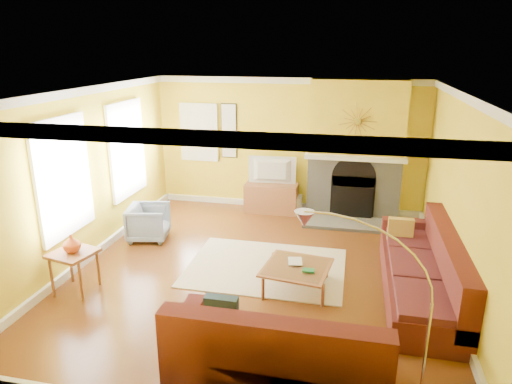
% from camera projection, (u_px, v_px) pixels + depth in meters
% --- Properties ---
extents(floor, '(5.50, 6.00, 0.02)m').
position_uv_depth(floor, '(258.00, 272.00, 6.96)').
color(floor, brown).
rests_on(floor, ground).
extents(ceiling, '(5.50, 6.00, 0.02)m').
position_uv_depth(ceiling, '(258.00, 91.00, 6.13)').
color(ceiling, white).
rests_on(ceiling, ground).
extents(wall_back, '(5.50, 0.02, 2.70)m').
position_uv_depth(wall_back, '(288.00, 145.00, 9.34)').
color(wall_back, yellow).
rests_on(wall_back, ground).
extents(wall_front, '(5.50, 0.02, 2.70)m').
position_uv_depth(wall_front, '(181.00, 293.00, 3.74)').
color(wall_front, yellow).
rests_on(wall_front, ground).
extents(wall_left, '(0.02, 6.00, 2.70)m').
position_uv_depth(wall_left, '(85.00, 176.00, 7.10)').
color(wall_left, yellow).
rests_on(wall_left, ground).
extents(wall_right, '(0.02, 6.00, 2.70)m').
position_uv_depth(wall_right, '(463.00, 201.00, 5.98)').
color(wall_right, yellow).
rests_on(wall_right, ground).
extents(baseboard, '(5.50, 6.00, 0.12)m').
position_uv_depth(baseboard, '(258.00, 268.00, 6.94)').
color(baseboard, white).
rests_on(baseboard, floor).
extents(crown_molding, '(5.50, 6.00, 0.12)m').
position_uv_depth(crown_molding, '(258.00, 96.00, 6.15)').
color(crown_molding, white).
rests_on(crown_molding, ceiling).
extents(window_left_near, '(0.06, 1.22, 1.72)m').
position_uv_depth(window_left_near, '(126.00, 149.00, 8.26)').
color(window_left_near, white).
rests_on(window_left_near, wall_left).
extents(window_left_far, '(0.06, 1.22, 1.72)m').
position_uv_depth(window_left_far, '(62.00, 178.00, 6.49)').
color(window_left_far, white).
rests_on(window_left_far, wall_left).
extents(window_back, '(0.82, 0.06, 1.22)m').
position_uv_depth(window_back, '(199.00, 132.00, 9.62)').
color(window_back, white).
rests_on(window_back, wall_back).
extents(wall_art, '(0.34, 0.04, 1.14)m').
position_uv_depth(wall_art, '(229.00, 131.00, 9.48)').
color(wall_art, white).
rests_on(wall_art, wall_back).
extents(fireplace, '(1.80, 0.40, 2.70)m').
position_uv_depth(fireplace, '(355.00, 150.00, 8.88)').
color(fireplace, gray).
rests_on(fireplace, floor).
extents(mantel, '(1.92, 0.22, 0.08)m').
position_uv_depth(mantel, '(355.00, 158.00, 8.68)').
color(mantel, white).
rests_on(mantel, fireplace).
extents(hearth, '(1.80, 0.70, 0.06)m').
position_uv_depth(hearth, '(351.00, 224.00, 8.77)').
color(hearth, gray).
rests_on(hearth, floor).
extents(sunburst, '(0.70, 0.04, 0.70)m').
position_uv_depth(sunburst, '(358.00, 121.00, 8.48)').
color(sunburst, olive).
rests_on(sunburst, fireplace).
extents(rug, '(2.40, 1.80, 0.02)m').
position_uv_depth(rug, '(266.00, 267.00, 7.08)').
color(rug, beige).
rests_on(rug, floor).
extents(sectional_sofa, '(3.16, 3.93, 0.90)m').
position_uv_depth(sectional_sofa, '(334.00, 276.00, 5.90)').
color(sectional_sofa, '#581F1C').
rests_on(sectional_sofa, floor).
extents(coffee_table, '(1.01, 1.01, 0.35)m').
position_uv_depth(coffee_table, '(296.00, 277.00, 6.43)').
color(coffee_table, white).
rests_on(coffee_table, floor).
extents(media_console, '(1.07, 0.48, 0.59)m').
position_uv_depth(media_console, '(271.00, 198.00, 9.42)').
color(media_console, '#935835').
rests_on(media_console, floor).
extents(tv, '(0.98, 0.18, 0.56)m').
position_uv_depth(tv, '(272.00, 171.00, 9.25)').
color(tv, black).
rests_on(tv, media_console).
extents(subwoofer, '(0.33, 0.33, 0.33)m').
position_uv_depth(subwoofer, '(294.00, 204.00, 9.47)').
color(subwoofer, white).
rests_on(subwoofer, floor).
extents(armchair, '(0.80, 0.79, 0.63)m').
position_uv_depth(armchair, '(149.00, 222.00, 8.06)').
color(armchair, gray).
rests_on(armchair, floor).
extents(side_table, '(0.65, 0.65, 0.60)m').
position_uv_depth(side_table, '(75.00, 272.00, 6.33)').
color(side_table, '#935835').
rests_on(side_table, floor).
extents(vase, '(0.27, 0.27, 0.25)m').
position_uv_depth(vase, '(72.00, 243.00, 6.20)').
color(vase, '#D2511F').
rests_on(vase, side_table).
extents(book, '(0.24, 0.29, 0.03)m').
position_uv_depth(book, '(288.00, 261.00, 6.48)').
color(book, white).
rests_on(book, coffee_table).
extents(arc_lamp, '(1.24, 0.36, 1.92)m').
position_uv_depth(arc_lamp, '(369.00, 317.00, 4.11)').
color(arc_lamp, silver).
rests_on(arc_lamp, floor).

